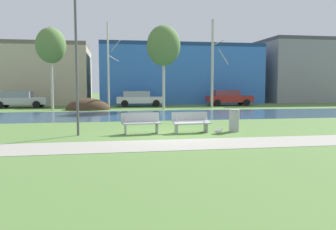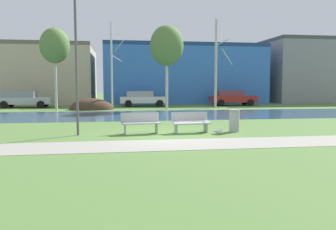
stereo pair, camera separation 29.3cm
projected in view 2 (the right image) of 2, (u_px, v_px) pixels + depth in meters
name	position (u px, v px, depth m)	size (l,w,h in m)	color
ground_plane	(147.00, 114.00, 23.52)	(120.00, 120.00, 0.00)	#517538
paved_path_strip	(178.00, 144.00, 11.50)	(60.00, 2.13, 0.01)	gray
river_band	(148.00, 115.00, 22.75)	(80.00, 7.52, 0.01)	#33516B
soil_mound	(92.00, 110.00, 27.81)	(3.59, 2.52, 1.87)	#423021
bench_left	(141.00, 122.00, 14.02)	(1.64, 0.68, 0.87)	#9EA0A3
bench_right	(191.00, 122.00, 14.33)	(1.64, 0.68, 0.87)	#9EA0A3
trash_bin	(234.00, 120.00, 14.62)	(0.47, 0.47, 0.96)	#999B9E
seagull	(218.00, 131.00, 13.98)	(0.41, 0.15, 0.25)	white
streetlamp	(76.00, 32.00, 13.29)	(0.32, 0.32, 6.27)	#4C4C51
birch_far_left	(55.00, 46.00, 26.56)	(2.30, 2.30, 6.54)	#BCB7A8
birch_left	(112.00, 65.00, 27.90)	(1.09, 1.84, 7.12)	beige
birch_center_left	(167.00, 46.00, 27.56)	(2.74, 2.74, 6.86)	beige
birch_center	(216.00, 63.00, 29.61)	(1.57, 2.54, 7.68)	#BCB7A8
parked_van_nearest_silver	(24.00, 99.00, 30.09)	(4.67, 2.07, 1.45)	#B2B5BC
parked_sedan_second_white	(142.00, 98.00, 31.92)	(4.42, 2.09, 1.45)	silver
parked_hatch_third_red	(232.00, 98.00, 33.09)	(4.48, 2.02, 1.49)	maroon
building_beige_block	(37.00, 74.00, 37.07)	(12.16, 9.13, 6.31)	#BCAD8E
building_blue_store	(182.00, 75.00, 38.78)	(17.39, 8.67, 6.40)	#3870C6
building_grey_warehouse	(306.00, 71.00, 41.49)	(10.99, 9.72, 7.31)	gray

